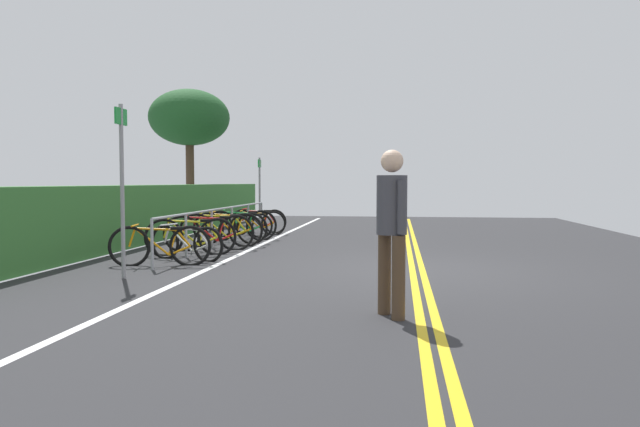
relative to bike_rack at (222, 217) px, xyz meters
The scene contains 20 objects.
ground_plane 5.37m from the bike_rack, 127.02° to the right, with size 28.89×11.74×0.05m, color #2B2B2D.
centre_line_yellow_inner 5.44m from the bike_rack, 126.51° to the right, with size 26.00×0.10×0.00m, color gold.
centre_line_yellow_outer 5.31m from the bike_rack, 127.54° to the right, with size 26.00×0.10×0.00m, color gold.
bike_lane_stripe_white 3.39m from the bike_rack, 164.93° to the right, with size 26.00×0.12×0.00m, color white.
bike_rack is the anchor object (origin of this frame).
bicycle_0 3.33m from the bike_rack, behind, with size 0.52×1.71×0.73m.
bicycle_1 2.58m from the bike_rack, behind, with size 0.63×1.58×0.68m.
bicycle_2 1.91m from the bike_rack, behind, with size 0.65×1.69×0.77m.
bicycle_3 1.15m from the bike_rack, behind, with size 0.70×1.78×0.79m.
bicycle_4 0.49m from the bike_rack, 166.12° to the right, with size 0.57×1.79×0.79m.
bicycle_5 0.45m from the bike_rack, 12.63° to the right, with size 0.46×1.78×0.77m.
bicycle_6 1.08m from the bike_rack, ahead, with size 0.63×1.70×0.78m.
bicycle_7 1.81m from the bike_rack, ahead, with size 0.46×1.73×0.68m.
bicycle_8 2.55m from the bike_rack, ahead, with size 0.46×1.63×0.69m.
bicycle_9 3.24m from the bike_rack, ahead, with size 0.46×1.64×0.71m.
pedestrian 7.62m from the bike_rack, 149.35° to the right, with size 0.43×0.32×1.76m.
sign_post_near 4.71m from the bike_rack, behind, with size 0.36×0.06×2.56m.
sign_post_far 4.80m from the bike_rack, ahead, with size 0.36×0.06×2.17m.
hedge_backdrop 2.60m from the bike_rack, 54.72° to the left, with size 16.56×0.84×1.35m, color #387533.
tree_mid 8.51m from the bike_rack, 25.49° to the left, with size 2.84×2.84×4.70m.
Camera 1 is at (-9.41, 0.31, 1.42)m, focal length 32.41 mm.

